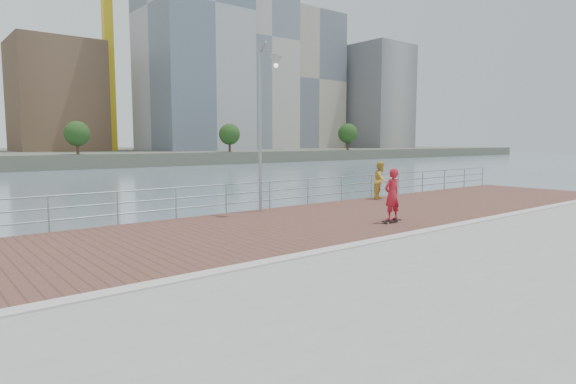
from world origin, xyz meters
TOP-DOWN VIEW (x-y plane):
  - water at (0.00, 0.00)m, footprint 400.00×400.00m
  - seawall at (0.00, -5.00)m, footprint 40.00×24.00m
  - brick_lane at (0.00, 3.60)m, footprint 40.00×6.80m
  - curb at (0.00, 0.00)m, footprint 40.00×0.40m
  - guardrail at (0.00, 7.00)m, footprint 39.06×0.06m
  - street_lamp at (2.26, 6.06)m, footprint 0.44×1.29m
  - skateboard at (4.16, 1.65)m, footprint 0.79×0.23m
  - skateboarder at (4.16, 1.65)m, footprint 0.64×0.44m
  - bystander at (9.06, 6.27)m, footprint 1.05×0.94m
  - tower_crane at (27.36, 104.00)m, footprint 47.00×2.00m
  - skyline at (26.62, 103.81)m, footprint 233.00×41.00m
  - shoreline_trees at (10.13, 77.00)m, footprint 144.79×4.98m

SIDE VIEW (x-z plane):
  - water at x=0.00m, z-range -2.00..-2.00m
  - seawall at x=0.00m, z-range -2.00..0.00m
  - brick_lane at x=0.00m, z-range 0.00..0.02m
  - curb at x=0.00m, z-range 0.00..0.06m
  - skateboard at x=4.16m, z-range 0.05..0.14m
  - guardrail at x=0.00m, z-range 0.13..1.25m
  - bystander at x=9.06m, z-range 0.02..1.79m
  - skateboarder at x=4.16m, z-range 0.10..1.83m
  - shoreline_trees at x=10.13m, z-range 0.95..7.59m
  - street_lamp at x=2.26m, z-range 1.28..7.35m
  - skyline at x=26.62m, z-range -8.48..57.19m
  - tower_crane at x=27.36m, z-range 8.15..58.85m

